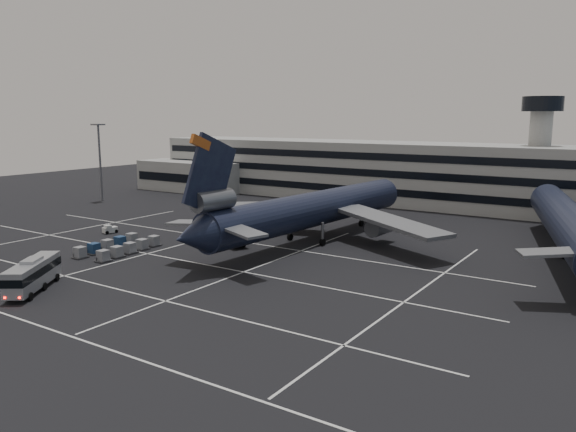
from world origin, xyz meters
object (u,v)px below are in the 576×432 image
Objects in this scene: uld_cluster at (119,247)px; bus_far at (226,230)px; bus_near at (33,273)px; trijet_main at (312,209)px; tug_a at (110,229)px.

bus_far is at bearing 55.01° from uld_cluster.
bus_near is 31.75m from bus_far.
trijet_main reaches higher than tug_a.
tug_a is at bearing -152.73° from trijet_main.
tug_a is 14.77m from uld_cluster.
bus_near reaches higher than tug_a.
bus_near is 0.78× the size of uld_cluster.
bus_near is (-13.55, -40.18, -3.18)m from trijet_main.
uld_cluster reaches higher than tug_a.
bus_near is at bearing -40.84° from tug_a.
uld_cluster is (12.20, -8.31, 0.14)m from tug_a.
uld_cluster is at bearing 169.06° from bus_far.
uld_cluster is at bearing 76.35° from bus_near.
bus_far reaches higher than tug_a.
tug_a is 0.20× the size of uld_cluster.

